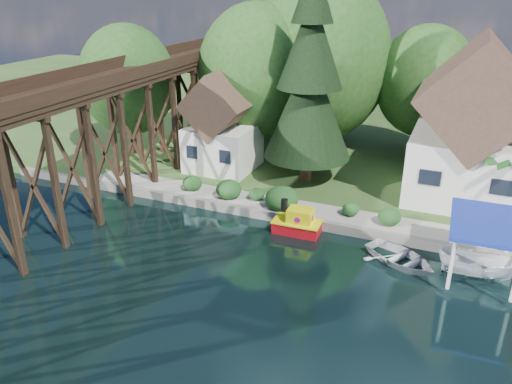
# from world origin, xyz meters

# --- Properties ---
(ground) EXTENTS (140.00, 140.00, 0.00)m
(ground) POSITION_xyz_m (0.00, 0.00, 0.00)
(ground) COLOR black
(ground) RESTS_ON ground
(bank) EXTENTS (140.00, 52.00, 0.50)m
(bank) POSITION_xyz_m (0.00, 34.00, 0.25)
(bank) COLOR #2D471C
(bank) RESTS_ON ground
(seawall) EXTENTS (60.00, 0.40, 0.62)m
(seawall) POSITION_xyz_m (4.00, 8.00, 0.31)
(seawall) COLOR slate
(seawall) RESTS_ON ground
(promenade) EXTENTS (50.00, 2.60, 0.06)m
(promenade) POSITION_xyz_m (6.00, 9.30, 0.53)
(promenade) COLOR gray
(promenade) RESTS_ON bank
(trestle_bridge) EXTENTS (4.12, 44.18, 9.30)m
(trestle_bridge) POSITION_xyz_m (-16.00, 5.17, 5.35)
(trestle_bridge) COLOR black
(trestle_bridge) RESTS_ON ground
(house_left) EXTENTS (7.64, 8.64, 11.02)m
(house_left) POSITION_xyz_m (7.00, 16.00, 5.14)
(house_left) COLOR silver
(house_left) RESTS_ON bank
(shed) EXTENTS (5.09, 5.40, 7.85)m
(shed) POSITION_xyz_m (-11.00, 14.50, 3.83)
(shed) COLOR silver
(shed) RESTS_ON bank
(bg_trees) EXTENTS (49.90, 13.30, 10.57)m
(bg_trees) POSITION_xyz_m (1.00, 21.25, 7.29)
(bg_trees) COLOR #382314
(bg_trees) RESTS_ON bank
(shrubs) EXTENTS (15.76, 2.47, 1.70)m
(shrubs) POSITION_xyz_m (-4.60, 9.26, 1.23)
(shrubs) COLOR #1C4519
(shrubs) RESTS_ON bank
(conifer) EXTENTS (6.38, 6.38, 15.72)m
(conifer) POSITION_xyz_m (-4.07, 14.53, 8.07)
(conifer) COLOR #382314
(conifer) RESTS_ON bank
(palm_tree) EXTENTS (3.31, 3.31, 4.53)m
(palm_tree) POSITION_xyz_m (9.41, 12.34, 4.46)
(palm_tree) COLOR #382314
(palm_tree) RESTS_ON bank
(tugboat) EXTENTS (3.01, 1.69, 2.16)m
(tugboat) POSITION_xyz_m (-2.22, 7.05, 0.65)
(tugboat) COLOR #B80C15
(tugboat) RESTS_ON ground
(boat_white_a) EXTENTS (5.19, 4.73, 0.88)m
(boat_white_a) POSITION_xyz_m (4.24, 5.78, 0.44)
(boat_white_a) COLOR silver
(boat_white_a) RESTS_ON ground
(boat_canopy) EXTENTS (4.19, 5.21, 3.31)m
(boat_canopy) POSITION_xyz_m (8.21, 5.93, 1.42)
(boat_canopy) COLOR white
(boat_canopy) RESTS_ON ground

